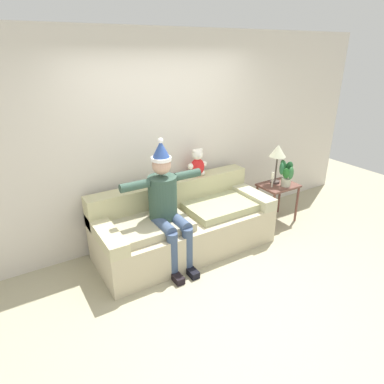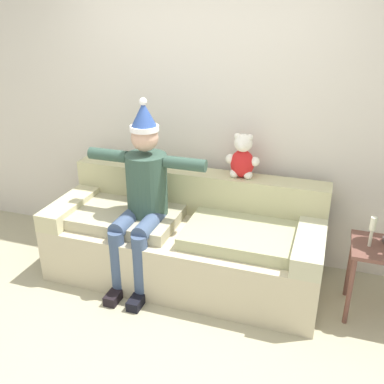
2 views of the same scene
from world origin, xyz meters
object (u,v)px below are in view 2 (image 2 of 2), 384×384
at_px(person_seated, 142,193).
at_px(candle_tall, 373,228).
at_px(teddy_bear, 242,158).
at_px(couch, 186,239).

distance_m(person_seated, candle_tall, 1.77).
relative_size(person_seated, teddy_bear, 4.08).
distance_m(couch, person_seated, 0.58).
bearing_deg(person_seated, couch, 27.21).
distance_m(teddy_bear, candle_tall, 1.15).
relative_size(couch, teddy_bear, 6.00).
bearing_deg(teddy_bear, person_seated, -147.36).
bearing_deg(person_seated, teddy_bear, 32.64).
bearing_deg(teddy_bear, candle_tall, -20.08).
height_order(couch, person_seated, person_seated).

